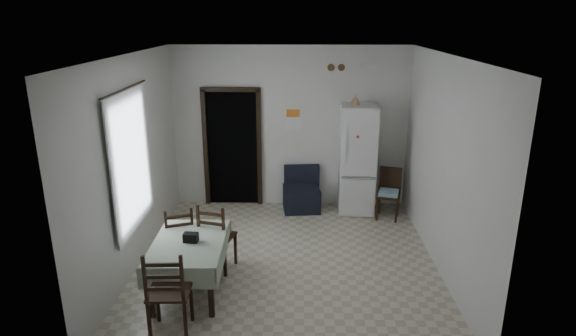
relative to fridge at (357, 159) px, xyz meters
The scene contains 25 objects.
ground 2.46m from the fridge, 121.58° to the right, with size 4.50×4.50×0.00m, color beige.
ceiling 2.98m from the fridge, 121.58° to the right, with size 4.20×4.50×0.02m, color white, non-canonical shape.
wall_back 1.32m from the fridge, 164.90° to the left, with size 4.20×0.02×2.90m, color silver, non-canonical shape.
wall_front 4.37m from the fridge, 105.84° to the right, with size 4.20×0.02×2.90m, color silver, non-canonical shape.
wall_left 3.84m from the fridge, 149.58° to the right, with size 0.02×4.50×2.90m, color silver, non-canonical shape.
wall_right 2.19m from the fridge, 64.67° to the right, with size 0.02×4.50×2.90m, color silver, non-canonical shape.
doorway 2.30m from the fridge, 166.83° to the left, with size 1.06×0.52×2.22m.
window_recess 4.00m from the fridge, 147.44° to the right, with size 0.10×1.20×1.60m, color silver.
curtain 3.91m from the fridge, 146.57° to the right, with size 0.02×1.45×1.85m, color white.
curtain_rod 4.15m from the fridge, 146.49° to the right, with size 0.02×0.02×1.60m, color black.
calendar 1.35m from the fridge, 164.83° to the left, with size 0.28×0.02×0.40m, color white.
calendar_image 1.40m from the fridge, 165.12° to the left, with size 0.24×0.01×0.14m, color orange.
light_switch 1.09m from the fridge, 163.45° to the left, with size 0.08×0.02×0.12m, color beige.
vent_left 1.66m from the fridge, 147.91° to the left, with size 0.12×0.12×0.03m, color #503820.
vent_right 1.62m from the fridge, 135.13° to the left, with size 0.12×0.12×0.03m, color #503820.
emergency_light 1.62m from the fridge, 59.69° to the left, with size 0.25×0.07×0.09m, color white.
fridge is the anchor object (origin of this frame).
tan_cone 1.05m from the fridge, 154.74° to the left, with size 0.20×0.20×0.16m, color tan.
navy_seat 1.13m from the fridge, behind, with size 0.64×0.62×0.78m, color black, non-canonical shape.
corner_chair 0.81m from the fridge, 32.35° to the right, with size 0.38×0.38×0.87m, color black, non-canonical shape.
dining_table 3.68m from the fridge, 131.45° to the right, with size 0.88×1.33×0.69m, color #9AAB92, non-canonical shape.
black_bag 3.61m from the fridge, 130.94° to the right, with size 0.18×0.11×0.12m, color black.
dining_chair_far_left 3.45m from the fridge, 141.78° to the right, with size 0.40×0.40×0.92m, color black, non-canonical shape.
dining_chair_far_right 3.06m from the fridge, 134.95° to the right, with size 0.42×0.42×0.99m, color black, non-canonical shape.
dining_chair_near_head 4.34m from the fridge, 124.30° to the right, with size 0.45×0.45×1.05m, color black, non-canonical shape.
Camera 1 is at (0.15, -6.18, 3.38)m, focal length 30.00 mm.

